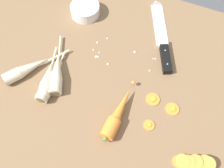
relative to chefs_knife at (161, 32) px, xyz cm
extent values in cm
cube|color=brown|center=(-7.50, -25.49, -2.65)|extent=(120.00, 90.00, 4.00)
cube|color=silver|center=(-1.78, 3.82, -0.40)|extent=(12.42, 19.99, 0.50)
cone|color=silver|center=(-6.50, 13.98, -0.40)|extent=(4.86, 4.39, 3.96)
cube|color=silver|center=(2.44, -5.25, 0.45)|extent=(3.51, 3.05, 2.20)
cube|color=black|center=(5.18, -11.14, 0.45)|extent=(7.18, 11.15, 2.20)
sphere|color=silver|center=(4.00, -8.60, 1.55)|extent=(0.50, 0.50, 0.50)
sphere|color=silver|center=(6.36, -13.68, 1.55)|extent=(0.50, 0.50, 0.50)
cylinder|color=orange|center=(-1.99, -41.17, 1.45)|extent=(4.41, 6.01, 4.20)
cone|color=orange|center=(-1.74, -34.14, 1.45)|extent=(4.49, 14.20, 3.99)
sphere|color=orange|center=(-1.39, -24.57, 1.45)|extent=(1.20, 1.20, 1.20)
cylinder|color=#5B7F3D|center=(-2.12, -44.69, 1.45)|extent=(1.24, 1.04, 1.20)
cylinder|color=beige|center=(-25.58, -38.06, 1.35)|extent=(5.26, 5.59, 4.00)
cone|color=beige|center=(-27.63, -32.10, 1.35)|extent=(6.22, 8.86, 3.80)
cylinder|color=beige|center=(-29.73, -26.00, 0.45)|extent=(3.50, 8.48, 0.70)
cylinder|color=brown|center=(-24.84, -40.21, 1.35)|extent=(2.75, 1.19, 2.80)
cylinder|color=beige|center=(-37.77, -38.02, 1.35)|extent=(6.32, 6.74, 4.00)
cone|color=beige|center=(-33.63, -31.71, 1.35)|extent=(8.48, 10.16, 3.80)
cylinder|color=beige|center=(-29.39, -25.24, 0.45)|extent=(6.32, 9.12, 0.70)
cylinder|color=brown|center=(-39.26, -40.29, 1.35)|extent=(2.51, 1.79, 2.80)
cylinder|color=beige|center=(-25.25, -39.37, 1.35)|extent=(4.55, 5.07, 4.00)
cone|color=beige|center=(-26.06, -33.02, 1.35)|extent=(4.81, 8.60, 3.80)
cylinder|color=beige|center=(-26.89, -26.52, 0.45)|extent=(1.82, 8.87, 0.70)
cylinder|color=brown|center=(-24.96, -41.65, 1.35)|extent=(2.82, 0.65, 2.80)
cylinder|color=beige|center=(-23.26, -35.46, 1.35)|extent=(5.98, 6.66, 4.00)
cone|color=beige|center=(-26.57, -28.62, 1.35)|extent=(7.65, 10.41, 3.80)
cylinder|color=beige|center=(-29.95, -21.61, 0.45)|extent=(5.20, 9.77, 0.70)
cylinder|color=brown|center=(-22.08, -37.92, 1.35)|extent=(2.65, 1.49, 2.80)
cylinder|color=orange|center=(18.70, -41.74, -0.30)|extent=(3.51, 3.51, 0.70)
cylinder|color=orange|center=(19.58, -41.27, -0.06)|extent=(4.08, 3.99, 2.27)
cylinder|color=orange|center=(20.84, -41.00, 0.19)|extent=(3.91, 3.82, 2.40)
cylinder|color=orange|center=(21.36, -40.89, 0.43)|extent=(3.70, 3.61, 1.82)
cylinder|color=orange|center=(22.75, -40.21, 0.68)|extent=(4.01, 3.93, 2.67)
cylinder|color=orange|center=(23.96, -40.13, 0.92)|extent=(3.66, 3.58, 1.82)
cylinder|color=orange|center=(24.93, -39.49, 1.17)|extent=(3.98, 3.89, 2.50)
cylinder|color=orange|center=(25.71, -39.61, 1.41)|extent=(4.08, 3.99, 2.63)
cylinder|color=orange|center=(12.61, -27.41, -0.30)|extent=(4.21, 4.21, 0.70)
cylinder|color=#FF9E2B|center=(12.61, -27.41, -0.03)|extent=(1.77, 1.77, 0.16)
cylinder|color=orange|center=(7.79, -35.13, -0.30)|extent=(3.33, 3.33, 0.70)
cylinder|color=#FF9E2B|center=(7.79, -35.13, -0.03)|extent=(1.40, 1.40, 0.16)
cylinder|color=orange|center=(6.06, -26.71, -0.30)|extent=(4.37, 4.37, 0.70)
cylinder|color=#FF9E2B|center=(6.06, -26.71, -0.03)|extent=(1.84, 1.84, 0.16)
cylinder|color=white|center=(-29.58, -2.55, 1.35)|extent=(11.00, 11.00, 4.00)
cylinder|color=#BCBCB8|center=(-29.58, -2.55, 1.83)|extent=(8.80, 8.80, 2.80)
sphere|color=silver|center=(-16.48, -18.84, -0.32)|extent=(0.67, 0.67, 0.67)
sphere|color=silver|center=(-17.14, -19.10, -0.21)|extent=(0.88, 0.88, 0.88)
sphere|color=silver|center=(1.15, -11.99, -0.43)|extent=(0.45, 0.45, 0.45)
sphere|color=silver|center=(-16.92, -17.03, -0.40)|extent=(0.51, 0.51, 0.51)
sphere|color=silver|center=(-19.40, -13.37, -0.28)|extent=(0.74, 0.74, 0.74)
sphere|color=silver|center=(1.89, -11.73, -0.38)|extent=(0.53, 0.53, 0.53)
sphere|color=silver|center=(-12.17, -20.24, -0.29)|extent=(0.71, 0.71, 0.71)
sphere|color=silver|center=(1.70, -17.02, -0.34)|extent=(0.62, 0.62, 0.62)
sphere|color=silver|center=(-5.65, -11.86, -0.27)|extent=(0.77, 0.77, 0.77)
sphere|color=silver|center=(-19.32, -16.90, -0.38)|extent=(0.54, 0.54, 0.54)
sphere|color=silver|center=(-16.94, -10.22, -0.39)|extent=(0.52, 0.52, 0.52)
camera|label=1|loc=(6.89, -60.26, 66.58)|focal=37.90mm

